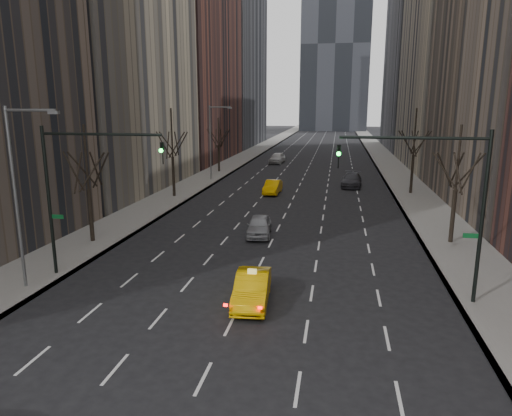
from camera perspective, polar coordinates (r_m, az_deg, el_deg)
The scene contains 19 objects.
sidewalk_left at distance 81.65m, azimuth -1.58°, elevation 6.33°, with size 4.50×320.00×0.15m, color slate.
sidewalk_right at distance 80.36m, azimuth 15.87°, elevation 5.75°, with size 4.50×320.00×0.15m, color slate.
bld_left_far at distance 80.74m, azimuth -9.25°, elevation 21.71°, with size 14.00×28.00×44.00m, color brown.
bld_left_deep at distance 110.52m, azimuth -3.83°, elevation 23.56°, with size 14.00×30.00×60.00m, color #5D5D61.
bld_right_deep at distance 107.70m, azimuth 20.84°, elevation 22.56°, with size 14.00×30.00×58.00m, color #5D5D61.
tree_lw_b at distance 32.36m, azimuth -20.19°, elevation 2.23°, with size 3.36×3.50×7.82m.
tree_lw_c at distance 46.67m, azimuth -10.36°, elevation 6.20°, with size 3.36×3.50×8.74m.
tree_lw_d at distance 63.81m, azimuth -4.69°, elevation 7.64°, with size 3.36×3.50×7.36m.
tree_rw_b at distance 32.84m, azimuth 23.65°, elevation 2.09°, with size 3.36×3.50×7.82m.
tree_rw_c at distance 50.31m, azimuth 19.07°, elevation 6.17°, with size 3.36×3.50×8.74m.
traffic_mast_left at distance 25.53m, azimuth -21.58°, elevation 3.53°, with size 6.69×0.39×8.00m.
traffic_mast_right at distance 22.29m, azimuth 22.59°, elevation 2.22°, with size 6.69×0.39×8.00m.
streetlight_near at distance 24.87m, azimuth -27.40°, elevation 3.08°, with size 2.83×0.22×9.00m.
streetlight_far at distance 56.61m, azimuth -5.40°, elevation 9.07°, with size 2.83×0.22×9.00m.
taxi_sedan at distance 21.87m, azimuth -0.48°, elevation -9.98°, with size 1.54×4.43×1.46m, color #E4AB04.
silver_sedan_ahead at distance 32.81m, azimuth 0.41°, elevation -2.22°, with size 1.68×4.18×1.42m, color #919298.
far_taxi at distance 48.38m, azimuth 2.10°, elevation 2.64°, with size 1.49×4.27×1.41m, color #FFB405.
far_suv_grey at distance 53.74m, azimuth 11.86°, elevation 3.46°, with size 2.17×5.35×1.55m, color #303035.
far_car_white at distance 74.20m, azimuth 2.66°, elevation 6.28°, with size 2.01×5.00×1.70m, color silver.
Camera 1 is at (4.25, -9.45, 9.18)m, focal length 32.00 mm.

